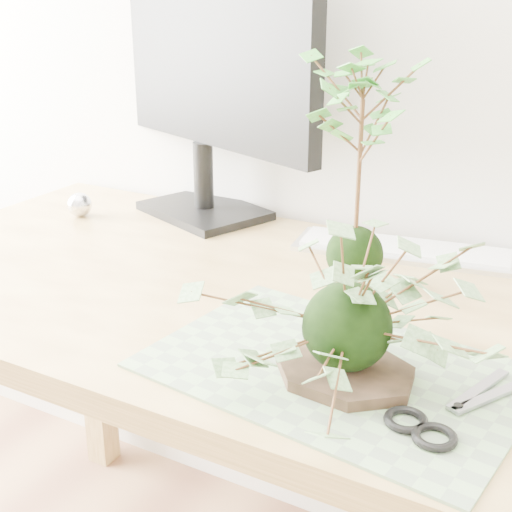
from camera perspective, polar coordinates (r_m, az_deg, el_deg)
name	(u,v)px	position (r m, az deg, el deg)	size (l,w,h in m)	color
desk	(319,357)	(1.12, 5.06, -8.09)	(1.60, 0.70, 0.74)	tan
cutting_mat	(335,369)	(0.91, 6.35, -9.00)	(0.46, 0.31, 0.00)	slate
stone_dish	(345,372)	(0.89, 7.11, -9.17)	(0.18, 0.18, 0.01)	black
ivy_kokedama	(349,287)	(0.84, 7.45, -2.51)	(0.33, 0.33, 0.22)	black
maple_kokedama	(362,115)	(1.10, 8.48, 11.12)	(0.27, 0.27, 0.39)	black
keyboard	(404,250)	(1.30, 11.74, 0.51)	(0.40, 0.18, 0.02)	silver
monitor	(203,58)	(1.44, -4.26, 15.50)	(0.59, 0.27, 0.55)	black
foil_ball	(80,205)	(1.52, -13.93, 4.02)	(0.05, 0.05, 0.05)	silver
scissors	(445,424)	(0.82, 14.89, -12.85)	(0.10, 0.21, 0.01)	gray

